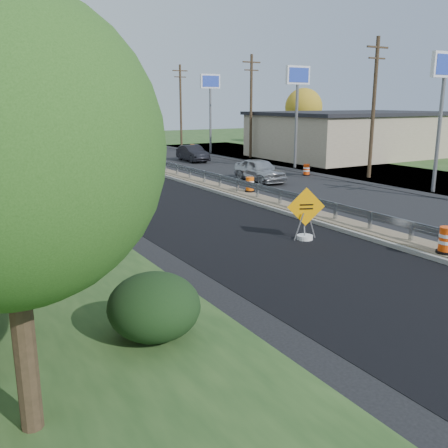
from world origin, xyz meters
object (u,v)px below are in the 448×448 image
barrel_median_near (446,241)px  barrel_shoulder_far (192,148)px  caution_sign (305,227)px  barrel_median_far (160,163)px  barrel_median_mid (250,185)px  car_silver (260,170)px  barrel_shoulder_near (306,170)px  car_dark_far (109,145)px  car_dark_mid (193,153)px

barrel_median_near → barrel_shoulder_far: barrel_median_near is taller
caution_sign → barrel_median_far: caution_sign is taller
barrel_median_mid → barrel_median_far: size_ratio=0.95×
barrel_shoulder_far → car_silver: bearing=-104.5°
barrel_median_near → barrel_shoulder_near: 19.87m
car_silver → car_dark_far: car_silver is taller
barrel_shoulder_near → barrel_shoulder_far: 19.40m
barrel_shoulder_near → car_silver: 4.58m
caution_sign → barrel_median_near: caution_sign is taller
barrel_shoulder_near → car_dark_far: car_dark_far is taller
caution_sign → barrel_median_near: 5.01m
barrel_median_mid → barrel_median_far: (-0.33, 11.97, 0.02)m
barrel_median_near → car_dark_mid: (5.75, 29.87, 0.05)m
caution_sign → car_dark_mid: size_ratio=0.47×
barrel_shoulder_far → car_dark_far: size_ratio=0.17×
car_dark_mid → car_dark_far: size_ratio=0.87×
barrel_median_near → barrel_median_far: bearing=88.8°
barrel_shoulder_far → car_dark_mid: car_dark_mid is taller
barrel_shoulder_near → barrel_shoulder_far: barrel_shoulder_far is taller
barrel_median_mid → car_dark_far: car_dark_far is taller
caution_sign → barrel_shoulder_near: size_ratio=2.52×
barrel_median_far → barrel_median_mid: bearing=-88.4°
barrel_median_mid → barrel_median_near: bearing=-93.7°
caution_sign → barrel_shoulder_far: (11.92, 32.84, -0.11)m
barrel_median_mid → barrel_shoulder_near: size_ratio=1.02×
barrel_median_near → barrel_median_mid: size_ratio=1.09×
barrel_shoulder_near → barrel_shoulder_far: size_ratio=0.96×
car_silver → car_dark_far: 25.54m
barrel_shoulder_far → barrel_median_mid: bearing=-109.7°
caution_sign → car_silver: bearing=85.0°
barrel_median_far → car_silver: (3.75, -7.98, 0.11)m
barrel_median_near → barrel_median_mid: bearing=86.3°
barrel_shoulder_far → car_silver: size_ratio=0.19×
barrel_median_mid → car_dark_mid: size_ratio=0.19×
barrel_median_near → barrel_median_mid: (0.85, 13.23, -0.03)m
barrel_median_near → car_dark_far: car_dark_far is taller
caution_sign → car_dark_far: 38.59m
caution_sign → car_dark_mid: caution_sign is taller
barrel_median_mid → car_dark_mid: car_dark_mid is taller
barrel_median_near → barrel_shoulder_near: barrel_median_near is taller
car_dark_mid → car_dark_far: 13.28m
barrel_median_far → caution_sign: bearing=-98.1°
barrel_median_near → car_dark_mid: size_ratio=0.21×
car_dark_far → car_dark_mid: bearing=98.1°
barrel_median_near → barrel_shoulder_near: bearing=63.7°
barrel_shoulder_near → car_dark_mid: (-3.05, 12.06, 0.32)m
barrel_median_near → barrel_shoulder_near: (8.80, 17.81, -0.27)m
barrel_shoulder_near → car_silver: size_ratio=0.18×
car_silver → car_dark_mid: (1.48, 12.66, -0.05)m
barrel_median_mid → barrel_shoulder_far: size_ratio=0.98×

